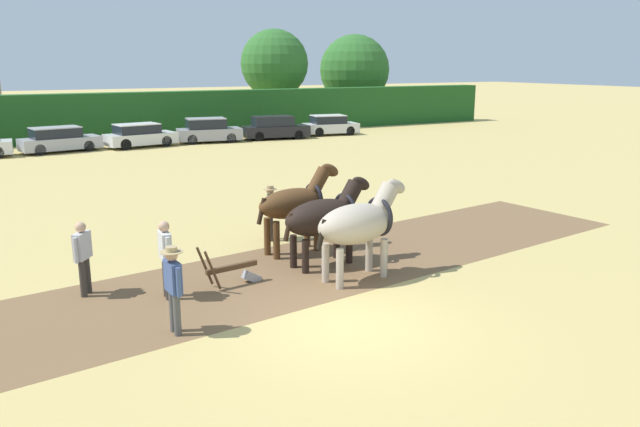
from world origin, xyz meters
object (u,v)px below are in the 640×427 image
(parked_car_center_right, at_px, (208,131))
(parked_car_right, at_px, (275,128))
(tree_right, at_px, (355,70))
(farmer_onlooker_right, at_px, (83,253))
(draft_horse_lead_left, at_px, (359,223))
(farmer_beside_team, at_px, (270,209))
(tree_center_right, at_px, (274,64))
(farmer_at_plow, at_px, (165,253))
(draft_horse_lead_right, at_px, (325,217))
(parked_car_far_right, at_px, (330,125))
(plow, at_px, (237,272))
(draft_horse_trail_left, at_px, (296,203))
(parked_car_center, at_px, (140,136))
(parked_car_center_left, at_px, (59,140))
(farmer_onlooker_left, at_px, (173,283))

(parked_car_center_right, height_order, parked_car_right, parked_car_center_right)
(tree_right, distance_m, farmer_onlooker_right, 45.22)
(draft_horse_lead_left, xyz_separation_m, farmer_beside_team, (-0.47, 4.09, -0.44))
(tree_center_right, distance_m, farmer_at_plow, 40.26)
(tree_center_right, distance_m, farmer_onlooker_right, 40.11)
(draft_horse_lead_right, relative_size, parked_car_right, 0.60)
(farmer_beside_team, relative_size, parked_car_far_right, 0.40)
(plow, height_order, farmer_at_plow, farmer_at_plow)
(tree_center_right, relative_size, draft_horse_trail_left, 2.86)
(farmer_onlooker_right, distance_m, parked_car_center_right, 27.70)
(tree_center_right, relative_size, parked_car_right, 1.68)
(farmer_onlooker_right, height_order, parked_car_right, farmer_onlooker_right)
(parked_car_center, bearing_deg, draft_horse_trail_left, -102.33)
(farmer_onlooker_right, bearing_deg, tree_center_right, 94.91)
(draft_horse_lead_right, xyz_separation_m, plow, (-2.56, -0.34, -0.96))
(parked_car_center_left, bearing_deg, draft_horse_lead_left, -92.17)
(plow, xyz_separation_m, parked_car_right, (12.86, 25.84, 0.43))
(parked_car_center, relative_size, parked_car_far_right, 1.09)
(parked_car_right, distance_m, parked_car_far_right, 4.52)
(farmer_onlooker_right, height_order, parked_car_center_right, farmer_onlooker_right)
(farmer_beside_team, distance_m, parked_car_center_left, 23.21)
(draft_horse_trail_left, xyz_separation_m, farmer_beside_team, (-0.13, 1.40, -0.44))
(tree_center_right, height_order, plow, tree_center_right)
(draft_horse_lead_right, height_order, farmer_onlooker_right, draft_horse_lead_right)
(draft_horse_trail_left, bearing_deg, farmer_onlooker_left, -147.80)
(draft_horse_lead_left, bearing_deg, parked_car_center_left, 90.16)
(draft_horse_trail_left, bearing_deg, draft_horse_lead_left, -90.23)
(draft_horse_lead_right, bearing_deg, tree_right, 49.80)
(farmer_at_plow, xyz_separation_m, farmer_beside_team, (3.93, 3.14, -0.09))
(draft_horse_lead_left, height_order, farmer_beside_team, draft_horse_lead_left)
(draft_horse_lead_right, relative_size, farmer_at_plow, 1.58)
(farmer_at_plow, xyz_separation_m, parked_car_center_right, (9.91, 26.27, -0.28))
(tree_right, height_order, plow, tree_right)
(farmer_at_plow, bearing_deg, farmer_onlooker_right, 148.98)
(farmer_beside_team, bearing_deg, draft_horse_lead_left, -58.86)
(tree_center_right, relative_size, farmer_onlooker_right, 4.61)
(draft_horse_lead_left, distance_m, draft_horse_trail_left, 2.71)
(draft_horse_lead_right, relative_size, draft_horse_trail_left, 1.02)
(farmer_onlooker_left, bearing_deg, parked_car_center_right, 65.89)
(farmer_beside_team, xyz_separation_m, farmer_onlooker_right, (-5.49, -2.08, 0.04))
(parked_car_center_left, relative_size, parked_car_center_right, 1.08)
(farmer_at_plow, relative_size, farmer_beside_team, 1.08)
(tree_center_right, height_order, parked_car_right, tree_center_right)
(tree_right, relative_size, parked_car_far_right, 1.87)
(plow, relative_size, farmer_onlooker_left, 0.91)
(parked_car_center_left, bearing_deg, farmer_onlooker_left, -102.13)
(farmer_beside_team, bearing_deg, tree_right, 79.39)
(tree_center_right, distance_m, draft_horse_lead_right, 38.07)
(farmer_onlooker_left, distance_m, parked_car_center, 28.63)
(parked_car_right, height_order, parked_car_far_right, parked_car_right)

